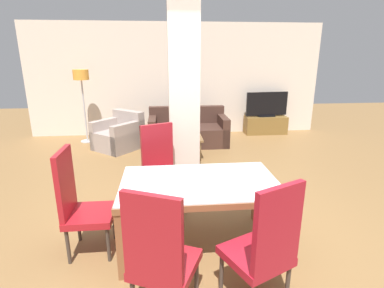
% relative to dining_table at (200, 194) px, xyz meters
% --- Properties ---
extents(ground_plane, '(18.00, 18.00, 0.00)m').
position_rel_dining_table_xyz_m(ground_plane, '(0.00, 0.00, -0.59)').
color(ground_plane, olive).
extents(back_wall, '(7.20, 0.09, 2.70)m').
position_rel_dining_table_xyz_m(back_wall, '(0.00, 4.78, 0.76)').
color(back_wall, beige).
rests_on(back_wall, ground_plane).
extents(divider_pillar, '(0.43, 0.29, 2.70)m').
position_rel_dining_table_xyz_m(divider_pillar, '(-0.05, 1.46, 0.76)').
color(divider_pillar, beige).
rests_on(divider_pillar, ground_plane).
extents(dining_table, '(1.60, 0.98, 0.73)m').
position_rel_dining_table_xyz_m(dining_table, '(0.00, 0.00, 0.00)').
color(dining_table, brown).
rests_on(dining_table, ground_plane).
extents(dining_chair_far_left, '(0.60, 0.60, 1.10)m').
position_rel_dining_table_xyz_m(dining_chair_far_left, '(-0.40, 0.92, -0.03)').
color(dining_chair_far_left, maroon).
rests_on(dining_chair_far_left, ground_plane).
extents(dining_chair_near_right, '(0.61, 0.61, 1.10)m').
position_rel_dining_table_xyz_m(dining_chair_near_right, '(0.40, -0.86, -0.03)').
color(dining_chair_near_right, maroon).
rests_on(dining_chair_near_right, ground_plane).
extents(dining_chair_near_left, '(0.61, 0.61, 1.10)m').
position_rel_dining_table_xyz_m(dining_chair_near_left, '(-0.40, -0.90, -0.03)').
color(dining_chair_near_left, maroon).
rests_on(dining_chair_near_left, ground_plane).
extents(dining_chair_head_left, '(0.46, 0.46, 1.10)m').
position_rel_dining_table_xyz_m(dining_chair_head_left, '(-1.20, 0.00, -0.03)').
color(dining_chair_head_left, maroon).
rests_on(dining_chair_head_left, ground_plane).
extents(sofa, '(1.73, 0.91, 0.81)m').
position_rel_dining_table_xyz_m(sofa, '(0.19, 3.77, -0.31)').
color(sofa, '#412921').
rests_on(sofa, ground_plane).
extents(armchair, '(1.16, 1.17, 0.78)m').
position_rel_dining_table_xyz_m(armchair, '(-1.31, 3.57, -0.31)').
color(armchair, '#A89890').
rests_on(armchair, ground_plane).
extents(coffee_table, '(0.57, 0.54, 0.42)m').
position_rel_dining_table_xyz_m(coffee_table, '(0.10, 2.81, -0.37)').
color(coffee_table, brown).
rests_on(coffee_table, ground_plane).
extents(bottle, '(0.07, 0.07, 0.23)m').
position_rel_dining_table_xyz_m(bottle, '(-0.06, 2.81, -0.08)').
color(bottle, '#4C2D14').
rests_on(bottle, coffee_table).
extents(tv_stand, '(1.05, 0.40, 0.44)m').
position_rel_dining_table_xyz_m(tv_stand, '(2.25, 4.50, -0.37)').
color(tv_stand, brown).
rests_on(tv_stand, ground_plane).
extents(tv_screen, '(1.07, 0.24, 0.62)m').
position_rel_dining_table_xyz_m(tv_screen, '(2.25, 4.50, 0.16)').
color(tv_screen, black).
rests_on(tv_screen, tv_stand).
extents(floor_lamp, '(0.34, 0.34, 1.64)m').
position_rel_dining_table_xyz_m(floor_lamp, '(-2.13, 4.17, 0.79)').
color(floor_lamp, '#B7B7BC').
rests_on(floor_lamp, ground_plane).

